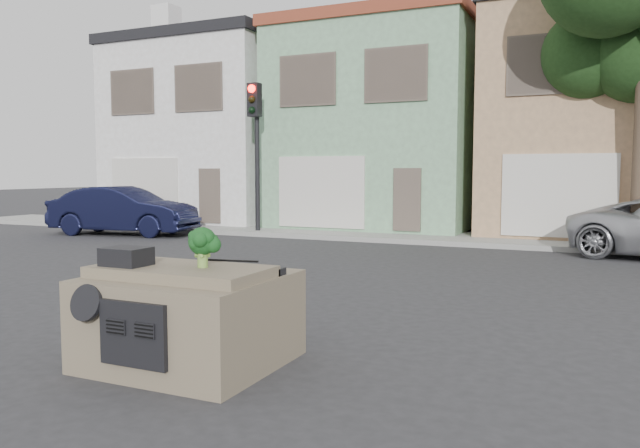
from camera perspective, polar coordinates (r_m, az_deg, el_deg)
The scene contains 11 objects.
ground_plane at distance 9.82m, azimuth -1.19°, elevation -7.81°, with size 120.00×120.00×0.00m, color #303033.
sidewalk at distance 19.69m, azimuth 12.25°, elevation -1.31°, with size 40.00×3.00×0.15m, color gray.
townhouse_white at distance 27.71m, azimuth -8.71°, elevation 8.16°, with size 7.20×8.20×7.55m, color white.
townhouse_mint at distance 24.42m, azimuth 6.33°, elevation 8.64°, with size 7.20×8.20×7.55m, color #7EAE85.
townhouse_tan at distance 23.18m, azimuth 24.42°, elevation 8.44°, with size 7.20×8.20×7.55m, color tan.
navy_sedan at distance 22.19m, azimuth -17.46°, elevation -0.93°, with size 1.73×4.95×1.63m, color black.
traffic_signal at distance 21.04m, azimuth -5.90°, elevation 5.92°, with size 0.40×0.40×5.10m, color black.
car_dashboard at distance 7.19m, azimuth -11.78°, elevation -8.06°, with size 2.00×1.80×1.12m, color #70644E.
instrument_hump at distance 7.16m, azimuth -17.28°, elevation -2.85°, with size 0.48×0.38×0.20m, color black.
wiper_arm at distance 7.23m, azimuth -8.28°, elevation -3.32°, with size 0.70×0.03×0.02m, color black.
broccoli at distance 6.81m, azimuth -10.70°, elevation -2.07°, with size 0.36×0.36×0.45m, color #113B15.
Camera 1 is at (4.18, -8.62, 2.15)m, focal length 35.00 mm.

